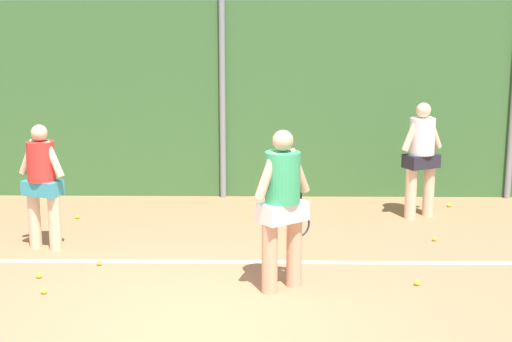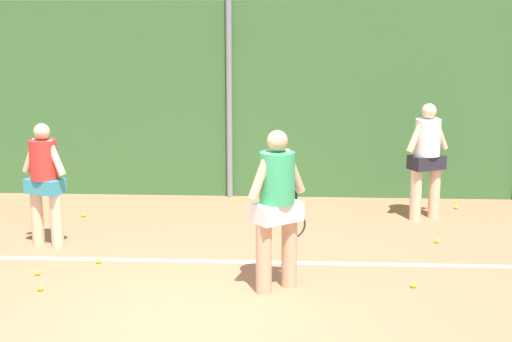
# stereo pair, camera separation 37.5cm
# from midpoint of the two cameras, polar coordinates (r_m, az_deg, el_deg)

# --- Properties ---
(ground_plane) EXTENTS (25.58, 25.58, 0.00)m
(ground_plane) POSITION_cam_midpoint_polar(r_m,az_deg,el_deg) (9.24, -4.99, -7.39)
(ground_plane) COLOR #B2704C
(hedge_fence_backdrop) EXTENTS (16.63, 0.25, 3.26)m
(hedge_fence_backdrop) POSITION_cam_midpoint_polar(r_m,az_deg,el_deg) (12.61, -3.38, 5.42)
(hedge_fence_backdrop) COLOR #386633
(hedge_fence_backdrop) RESTS_ON ground_plane
(fence_post_center) EXTENTS (0.10, 0.10, 3.58)m
(fence_post_center) POSITION_cam_midpoint_polar(r_m,az_deg,el_deg) (12.42, -3.45, 6.04)
(fence_post_center) COLOR gray
(fence_post_center) RESTS_ON ground_plane
(court_baseline_paint) EXTENTS (12.15, 0.10, 0.01)m
(court_baseline_paint) POSITION_cam_midpoint_polar(r_m,az_deg,el_deg) (9.46, -4.85, -6.91)
(court_baseline_paint) COLOR white
(court_baseline_paint) RESTS_ON ground_plane
(player_foreground_near) EXTENTS (0.65, 0.61, 1.81)m
(player_foreground_near) POSITION_cam_midpoint_polar(r_m,az_deg,el_deg) (8.24, 0.74, -2.35)
(player_foreground_near) COLOR tan
(player_foreground_near) RESTS_ON ground_plane
(player_midcourt) EXTENTS (0.66, 0.44, 1.65)m
(player_midcourt) POSITION_cam_midpoint_polar(r_m,az_deg,el_deg) (10.17, -17.01, -0.64)
(player_midcourt) COLOR beige
(player_midcourt) RESTS_ON ground_plane
(player_backcourt_far) EXTENTS (0.67, 0.50, 1.75)m
(player_backcourt_far) POSITION_cam_midpoint_polar(r_m,az_deg,el_deg) (11.49, 11.59, 1.32)
(player_backcourt_far) COLOR beige
(player_backcourt_far) RESTS_ON ground_plane
(tennis_ball_0) EXTENTS (0.07, 0.07, 0.07)m
(tennis_ball_0) POSITION_cam_midpoint_polar(r_m,az_deg,el_deg) (11.72, -14.33, -3.39)
(tennis_ball_0) COLOR #CCDB33
(tennis_ball_0) RESTS_ON ground_plane
(tennis_ball_1) EXTENTS (0.07, 0.07, 0.07)m
(tennis_ball_1) POSITION_cam_midpoint_polar(r_m,az_deg,el_deg) (9.27, -17.33, -7.62)
(tennis_ball_1) COLOR #CCDB33
(tennis_ball_1) RESTS_ON ground_plane
(tennis_ball_2) EXTENTS (0.07, 0.07, 0.07)m
(tennis_ball_2) POSITION_cam_midpoint_polar(r_m,az_deg,el_deg) (10.50, 12.47, -5.07)
(tennis_ball_2) COLOR #CCDB33
(tennis_ball_2) RESTS_ON ground_plane
(tennis_ball_3) EXTENTS (0.07, 0.07, 0.07)m
(tennis_ball_3) POSITION_cam_midpoint_polar(r_m,az_deg,el_deg) (9.53, -12.96, -6.84)
(tennis_ball_3) COLOR #CCDB33
(tennis_ball_3) RESTS_ON ground_plane
(tennis_ball_4) EXTENTS (0.07, 0.07, 0.07)m
(tennis_ball_4) POSITION_cam_midpoint_polar(r_m,az_deg,el_deg) (12.38, 13.67, -2.54)
(tennis_ball_4) COLOR #CCDB33
(tennis_ball_4) RESTS_ON ground_plane
(tennis_ball_5) EXTENTS (0.07, 0.07, 0.07)m
(tennis_ball_5) POSITION_cam_midpoint_polar(r_m,az_deg,el_deg) (8.76, -17.06, -8.75)
(tennis_ball_5) COLOR #CCDB33
(tennis_ball_5) RESTS_ON ground_plane
(tennis_ball_6) EXTENTS (0.07, 0.07, 0.07)m
(tennis_ball_6) POSITION_cam_midpoint_polar(r_m,az_deg,el_deg) (8.79, 10.97, -8.37)
(tennis_ball_6) COLOR #CCDB33
(tennis_ball_6) RESTS_ON ground_plane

